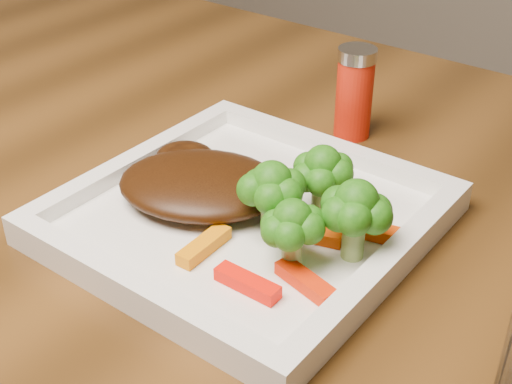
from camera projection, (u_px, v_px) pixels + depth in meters
The scene contains 12 objects.
plate at pixel (246, 220), 0.58m from camera, with size 0.27×0.27×0.01m, color white.
steak at pixel (202, 184), 0.59m from camera, with size 0.14×0.11×0.03m, color #381B08.
broccoli_0 at pixel (322, 174), 0.56m from camera, with size 0.06×0.06×0.07m, color #1A6210, non-canonical shape.
broccoli_1 at pixel (355, 220), 0.51m from camera, with size 0.06×0.06×0.06m, color #0F5D10, non-canonical shape.
broccoli_2 at pixel (292, 234), 0.51m from camera, with size 0.05×0.05×0.06m, color #155F0F, non-canonical shape.
broccoli_3 at pixel (272, 200), 0.54m from camera, with size 0.06×0.06×0.06m, color #165F0F, non-canonical shape.
carrot_0 at pixel (247, 283), 0.50m from camera, with size 0.05×0.01×0.01m, color #FF1204.
carrot_1 at pixel (305, 282), 0.50m from camera, with size 0.05×0.01×0.01m, color red.
carrot_2 at pixel (204, 246), 0.53m from camera, with size 0.05×0.01×0.01m, color orange.
carrot_3 at pixel (381, 233), 0.55m from camera, with size 0.05×0.01×0.01m, color #F94404.
carrot_6 at pixel (309, 233), 0.55m from camera, with size 0.05×0.01×0.01m, color #D13E03.
spice_shaker at pixel (354, 93), 0.70m from camera, with size 0.04×0.04×0.09m, color red.
Camera 1 is at (0.16, -0.37, 1.09)m, focal length 50.00 mm.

